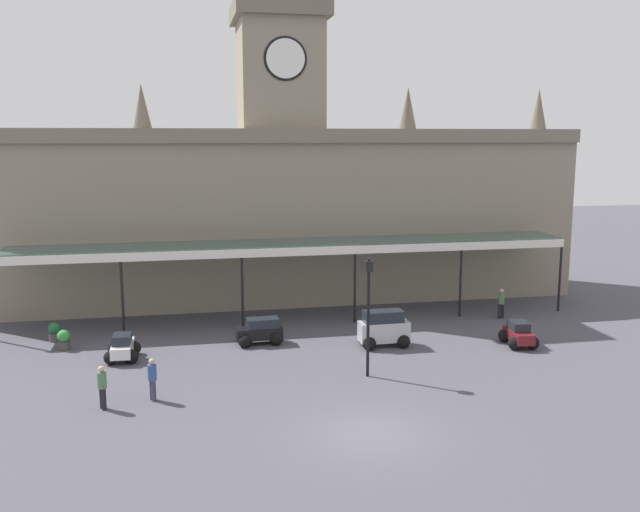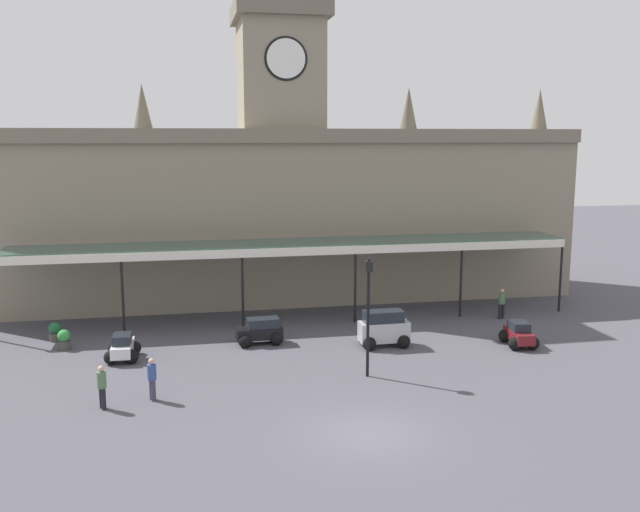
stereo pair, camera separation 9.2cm
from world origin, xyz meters
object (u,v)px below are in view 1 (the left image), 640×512
object	(u,v)px
planter_by_canopy	(386,317)
planter_forecourt_centre	(64,340)
pedestrian_crossing_forecourt	(501,302)
pedestrian_beside_cars	(102,386)
pedestrian_near_entrance	(152,378)
planter_near_kerb	(55,332)
victorian_lamppost	(368,304)
car_silver_van	(384,330)
car_white_sedan	(123,349)
car_maroon_sedan	(518,335)
car_black_estate	(260,333)

from	to	relation	value
planter_by_canopy	planter_forecourt_centre	bearing A→B (deg)	-176.63
pedestrian_crossing_forecourt	pedestrian_beside_cars	world-z (taller)	same
pedestrian_near_entrance	planter_near_kerb	size ratio (longest dim) A/B	1.74
victorian_lamppost	planter_forecourt_centre	bearing A→B (deg)	153.88
car_silver_van	pedestrian_beside_cars	distance (m)	13.64
car_white_sedan	pedestrian_beside_cars	distance (m)	5.91
car_maroon_sedan	planter_by_canopy	world-z (taller)	car_maroon_sedan
pedestrian_near_entrance	pedestrian_beside_cars	xyz separation A→B (m)	(-1.79, -0.52, 0.00)
car_maroon_sedan	car_white_sedan	distance (m)	18.71
car_silver_van	pedestrian_beside_cars	bearing A→B (deg)	-156.14
car_black_estate	car_silver_van	distance (m)	6.03
victorian_lamppost	planter_forecourt_centre	distance (m)	14.92
car_white_sedan	planter_near_kerb	bearing A→B (deg)	134.13
car_maroon_sedan	planter_near_kerb	world-z (taller)	car_maroon_sedan
pedestrian_beside_cars	planter_by_canopy	xyz separation A→B (m)	(13.65, 8.96, -0.42)
pedestrian_crossing_forecourt	pedestrian_near_entrance	distance (m)	20.58
pedestrian_crossing_forecourt	car_maroon_sedan	bearing A→B (deg)	-106.63
car_white_sedan	planter_by_canopy	distance (m)	13.73
car_black_estate	planter_near_kerb	world-z (taller)	car_black_estate
planter_near_kerb	car_silver_van	bearing A→B (deg)	-14.33
victorian_lamppost	planter_near_kerb	size ratio (longest dim) A/B	5.30
victorian_lamppost	car_maroon_sedan	bearing A→B (deg)	18.62
car_maroon_sedan	planter_near_kerb	distance (m)	22.78
car_silver_van	victorian_lamppost	xyz separation A→B (m)	(-1.88, -3.98, 2.34)
car_black_estate	car_silver_van	world-z (taller)	car_silver_van
car_black_estate	planter_by_canopy	xyz separation A→B (m)	(7.00, 1.85, -0.07)
car_black_estate	pedestrian_crossing_forecourt	size ratio (longest dim) A/B	1.38
victorian_lamppost	pedestrian_crossing_forecourt	bearing A→B (deg)	38.37
car_white_sedan	pedestrian_beside_cars	world-z (taller)	pedestrian_beside_cars
car_maroon_sedan	planter_forecourt_centre	world-z (taller)	car_maroon_sedan
planter_near_kerb	pedestrian_crossing_forecourt	bearing A→B (deg)	-0.55
planter_forecourt_centre	planter_by_canopy	xyz separation A→B (m)	(16.24, 0.96, 0.00)
pedestrian_crossing_forecourt	planter_near_kerb	bearing A→B (deg)	179.45
car_white_sedan	car_silver_van	xyz separation A→B (m)	(12.20, -0.38, 0.30)
planter_by_canopy	car_white_sedan	bearing A→B (deg)	-167.11
planter_by_canopy	car_black_estate	bearing A→B (deg)	-165.16
car_maroon_sedan	pedestrian_near_entrance	bearing A→B (deg)	-167.43
victorian_lamppost	planter_by_canopy	world-z (taller)	victorian_lamppost
pedestrian_beside_cars	victorian_lamppost	xyz separation A→B (m)	(10.59, 1.54, 2.24)
car_maroon_sedan	victorian_lamppost	xyz separation A→B (m)	(-8.33, -2.81, 2.65)
car_black_estate	victorian_lamppost	size ratio (longest dim) A/B	0.45
car_maroon_sedan	victorian_lamppost	distance (m)	9.18
victorian_lamppost	car_white_sedan	bearing A→B (deg)	157.10
car_white_sedan	victorian_lamppost	distance (m)	11.51
planter_forecourt_centre	pedestrian_beside_cars	bearing A→B (deg)	-72.05
pedestrian_near_entrance	planter_by_canopy	size ratio (longest dim) A/B	1.74
car_black_estate	victorian_lamppost	bearing A→B (deg)	-54.74
car_white_sedan	pedestrian_near_entrance	distance (m)	5.60
victorian_lamppost	planter_by_canopy	xyz separation A→B (m)	(3.06, 7.42, -2.66)
car_silver_van	pedestrian_crossing_forecourt	bearing A→B (deg)	25.53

